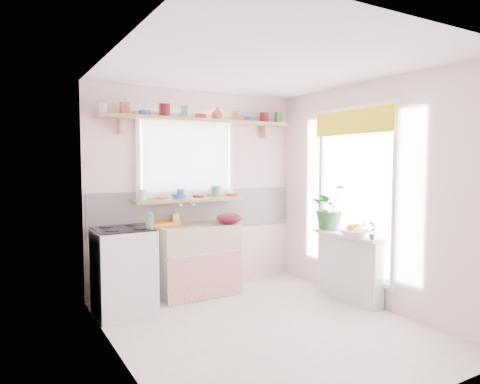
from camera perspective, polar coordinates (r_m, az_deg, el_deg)
room at (r=5.17m, az=4.33°, el=1.40°), size 3.20×3.20×3.20m
sink_unit at (r=5.27m, az=-5.83°, el=-8.86°), size 0.95×0.65×1.11m
cooker at (r=4.73m, az=-15.27°, el=-10.12°), size 0.58×0.58×0.93m
radiator_ledge at (r=5.20m, az=14.36°, el=-9.53°), size 0.22×0.95×0.78m
windowsill at (r=5.33m, az=-6.71°, el=-1.02°), size 1.40×0.22×0.04m
pine_shelf at (r=5.39m, az=-5.27°, el=9.48°), size 2.52×0.24×0.04m
shelf_crockery at (r=5.40m, az=-5.28°, el=10.28°), size 2.47×0.11×0.12m
sill_crockery at (r=5.31m, az=-7.21°, el=-0.24°), size 1.35×0.11×0.12m
dish_tray at (r=5.25m, az=-10.42°, el=-4.11°), size 0.44×0.37×0.04m
colander at (r=5.23m, az=-1.47°, el=-3.50°), size 0.38×0.38×0.14m
jade_plant at (r=5.38m, az=11.93°, el=-1.98°), size 0.52×0.45×0.55m
fruit_bowl at (r=4.95m, az=15.06°, el=-5.32°), size 0.33×0.33×0.08m
herb_pot at (r=4.78m, az=17.19°, el=-4.86°), size 0.12×0.09×0.21m
soap_bottle_sink at (r=5.30m, az=-8.53°, el=-3.24°), size 0.10×0.10×0.18m
sill_cup at (r=5.53m, az=-3.58°, el=-0.09°), size 0.14×0.14×0.10m
sill_bowl at (r=5.21m, az=-8.16°, el=-0.63°), size 0.18×0.18×0.05m
shelf_vase at (r=5.43m, az=-3.11°, el=10.48°), size 0.18×0.18×0.15m
cooker_bottle at (r=4.48m, az=-11.95°, el=-3.50°), size 0.10×0.10×0.22m
fruit at (r=4.94m, az=15.08°, el=-4.61°), size 0.20×0.14×0.10m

